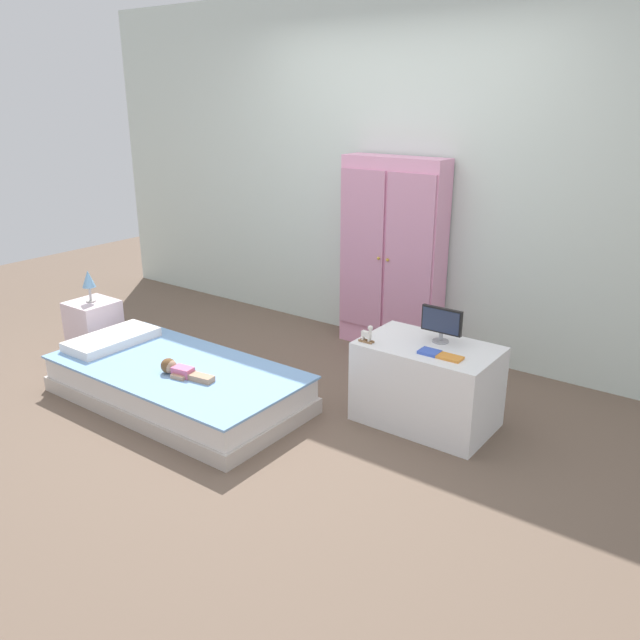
{
  "coord_description": "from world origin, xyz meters",
  "views": [
    {
      "loc": [
        2.51,
        -2.84,
        1.94
      ],
      "look_at": [
        0.17,
        0.32,
        0.56
      ],
      "focal_mm": 36.23,
      "sensor_mm": 36.0,
      "label": 1
    }
  ],
  "objects": [
    {
      "name": "book_orange",
      "position": [
        1.09,
        0.32,
        0.52
      ],
      "size": [
        0.14,
        0.09,
        0.01
      ],
      "primitive_type": "cube",
      "color": "orange",
      "rests_on": "tv_stand"
    },
    {
      "name": "ground_plane",
      "position": [
        0.0,
        0.0,
        -0.01
      ],
      "size": [
        10.0,
        10.0,
        0.02
      ],
      "primitive_type": "cube",
      "color": "brown"
    },
    {
      "name": "tv_monitor",
      "position": [
        0.92,
        0.52,
        0.64
      ],
      "size": [
        0.26,
        0.1,
        0.22
      ],
      "color": "#99999E",
      "rests_on": "tv_stand"
    },
    {
      "name": "wardrobe",
      "position": [
        0.05,
        1.41,
        0.75
      ],
      "size": [
        0.83,
        0.27,
        1.5
      ],
      "color": "#E599BC",
      "rests_on": "ground_plane"
    },
    {
      "name": "nightstand",
      "position": [
        -1.69,
        -0.11,
        0.22
      ],
      "size": [
        0.33,
        0.33,
        0.43
      ],
      "primitive_type": "cube",
      "color": "silver",
      "rests_on": "ground_plane"
    },
    {
      "name": "bed",
      "position": [
        -0.56,
        -0.29,
        0.13
      ],
      "size": [
        1.74,
        0.88,
        0.26
      ],
      "color": "beige",
      "rests_on": "ground_plane"
    },
    {
      "name": "tv_stand",
      "position": [
        0.9,
        0.43,
        0.26
      ],
      "size": [
        0.81,
        0.51,
        0.52
      ],
      "primitive_type": "cube",
      "color": "white",
      "rests_on": "ground_plane"
    },
    {
      "name": "table_lamp",
      "position": [
        -1.69,
        -0.11,
        0.61
      ],
      "size": [
        0.1,
        0.1,
        0.25
      ],
      "color": "#B7B2AD",
      "rests_on": "nightstand"
    },
    {
      "name": "doll",
      "position": [
        -0.44,
        -0.38,
        0.29
      ],
      "size": [
        0.39,
        0.14,
        0.1
      ],
      "color": "#D6668E",
      "rests_on": "bed"
    },
    {
      "name": "book_blue",
      "position": [
        0.96,
        0.32,
        0.52
      ],
      "size": [
        0.12,
        0.09,
        0.02
      ],
      "primitive_type": "cube",
      "color": "blue",
      "rests_on": "tv_stand"
    },
    {
      "name": "back_wall",
      "position": [
        0.0,
        1.57,
        1.35
      ],
      "size": [
        6.4,
        0.05,
        2.7
      ],
      "primitive_type": "cube",
      "color": "silver",
      "rests_on": "ground_plane"
    },
    {
      "name": "rocking_horse_toy",
      "position": [
        0.57,
        0.25,
        0.57
      ],
      "size": [
        0.09,
        0.04,
        0.11
      ],
      "color": "#8E6642",
      "rests_on": "tv_stand"
    },
    {
      "name": "pillow",
      "position": [
        -1.23,
        -0.29,
        0.29
      ],
      "size": [
        0.32,
        0.63,
        0.06
      ],
      "primitive_type": "cube",
      "color": "white",
      "rests_on": "bed"
    }
  ]
}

